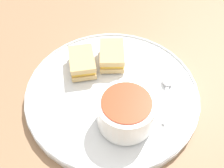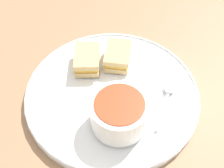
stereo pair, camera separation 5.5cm
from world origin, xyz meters
The scene contains 6 objects.
ground_plane centered at (0.00, 0.00, 0.00)m, with size 2.40×2.40×0.00m, color #8E6B4C.
plate centered at (0.00, 0.00, 0.01)m, with size 0.37×0.37×0.02m.
soup_bowl centered at (-0.07, -0.05, 0.05)m, with size 0.11×0.11×0.06m.
spoon centered at (0.04, -0.11, 0.02)m, with size 0.13×0.03×0.01m.
sandwich_half_near centered at (0.08, 0.03, 0.04)m, with size 0.09×0.08×0.03m.
sandwich_half_far centered at (0.04, 0.08, 0.04)m, with size 0.10×0.09×0.03m.
Camera 2 is at (-0.31, -0.15, 0.46)m, focal length 42.00 mm.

